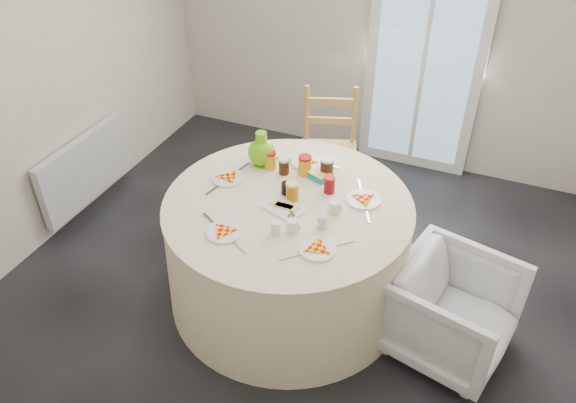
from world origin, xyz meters
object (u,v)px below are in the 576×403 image
at_px(wooden_chair, 329,156).
at_px(table, 288,252).
at_px(armchair, 454,304).
at_px(green_pitcher, 262,154).
at_px(radiator, 85,169).

bearing_deg(wooden_chair, table, -103.46).
bearing_deg(armchair, green_pitcher, 88.16).
distance_m(table, wooden_chair, 1.12).
relative_size(radiator, table, 0.61).
height_order(radiator, armchair, armchair).
distance_m(wooden_chair, green_pitcher, 0.90).
relative_size(table, green_pitcher, 6.71).
relative_size(wooden_chair, green_pitcher, 4.14).
bearing_deg(green_pitcher, wooden_chair, 82.10).
height_order(armchair, green_pitcher, green_pitcher).
bearing_deg(wooden_chair, green_pitcher, -125.94).
distance_m(armchair, green_pitcher, 1.59).
distance_m(radiator, armchair, 3.07).
distance_m(wooden_chair, armchair, 1.70).
distance_m(radiator, green_pitcher, 1.66).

